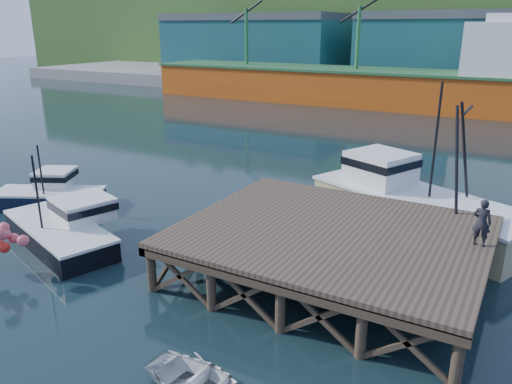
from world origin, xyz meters
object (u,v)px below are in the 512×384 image
Objects in this scene: boat_black at (65,227)px; dinghy at (198,383)px; trawler at (413,201)px; dockworker at (482,222)px; boat_navy at (51,193)px.

boat_black is 2.26× the size of dinghy.
trawler is 6.80m from dockworker.
trawler is at bearing 53.83° from boat_black.
dockworker is (3.66, -5.54, 1.48)m from trawler.
trawler is 15.62m from dinghy.
boat_navy reaches higher than dinghy.
trawler is at bearing -2.59° from dinghy.
boat_navy is at bearing 68.83° from dinghy.
trawler is 6.52× the size of dockworker.
trawler reaches higher than dockworker.
trawler reaches higher than dinghy.
boat_black is at bearing 18.75° from dockworker.
boat_black is at bearing 71.62° from dinghy.
dinghy is (11.72, -5.35, -0.48)m from boat_black.
boat_black is 18.45m from dockworker.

